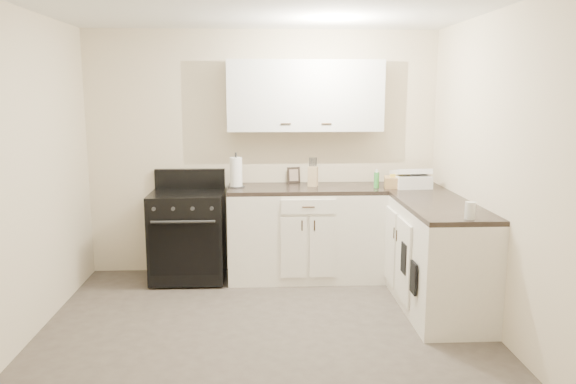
{
  "coord_description": "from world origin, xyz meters",
  "views": [
    {
      "loc": [
        -0.03,
        -4.02,
        1.87
      ],
      "look_at": [
        0.21,
        0.85,
        1.01
      ],
      "focal_mm": 35.0,
      "sensor_mm": 36.0,
      "label": 1
    }
  ],
  "objects_px": {
    "stove": "(188,235)",
    "paper_towel": "(236,172)",
    "knife_block": "(313,176)",
    "wicker_basket": "(401,182)",
    "countertop_grill": "(411,181)"
  },
  "relations": [
    {
      "from": "stove",
      "to": "countertop_grill",
      "type": "bearing_deg",
      "value": -1.17
    },
    {
      "from": "knife_block",
      "to": "paper_towel",
      "type": "xyz_separation_m",
      "value": [
        -0.77,
        -0.02,
        0.05
      ]
    },
    {
      "from": "wicker_basket",
      "to": "countertop_grill",
      "type": "relative_size",
      "value": 0.94
    },
    {
      "from": "countertop_grill",
      "to": "stove",
      "type": "bearing_deg",
      "value": 175.15
    },
    {
      "from": "knife_block",
      "to": "wicker_basket",
      "type": "relative_size",
      "value": 0.63
    },
    {
      "from": "paper_towel",
      "to": "countertop_grill",
      "type": "bearing_deg",
      "value": -3.05
    },
    {
      "from": "stove",
      "to": "wicker_basket",
      "type": "distance_m",
      "value": 2.19
    },
    {
      "from": "stove",
      "to": "countertop_grill",
      "type": "distance_m",
      "value": 2.3
    },
    {
      "from": "stove",
      "to": "paper_towel",
      "type": "relative_size",
      "value": 2.93
    },
    {
      "from": "paper_towel",
      "to": "wicker_basket",
      "type": "xyz_separation_m",
      "value": [
        1.63,
        -0.11,
        -0.1
      ]
    },
    {
      "from": "paper_towel",
      "to": "countertop_grill",
      "type": "xyz_separation_m",
      "value": [
        1.74,
        -0.09,
        -0.09
      ]
    },
    {
      "from": "stove",
      "to": "wicker_basket",
      "type": "xyz_separation_m",
      "value": [
        2.12,
        -0.07,
        0.53
      ]
    },
    {
      "from": "paper_towel",
      "to": "wicker_basket",
      "type": "bearing_deg",
      "value": -4.02
    },
    {
      "from": "stove",
      "to": "knife_block",
      "type": "xyz_separation_m",
      "value": [
        1.26,
        0.07,
        0.58
      ]
    },
    {
      "from": "countertop_grill",
      "to": "wicker_basket",
      "type": "bearing_deg",
      "value": -172.19
    }
  ]
}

